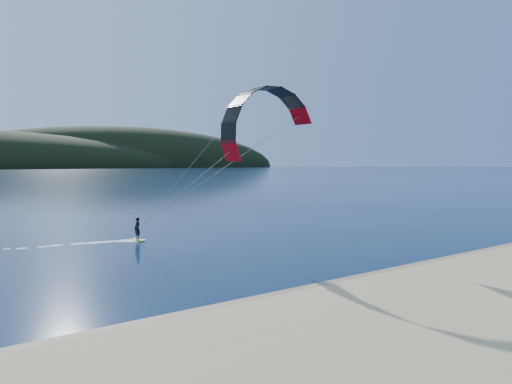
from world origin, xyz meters
TOP-DOWN VIEW (x-y plane):
  - ground at (0.00, 0.00)m, footprint 1800.00×1800.00m
  - wet_sand at (0.00, 4.50)m, footprint 220.00×2.50m
  - kitesurfer_near at (10.65, 19.97)m, footprint 25.49×8.92m

SIDE VIEW (x-z plane):
  - ground at x=0.00m, z-range 0.00..0.00m
  - wet_sand at x=0.00m, z-range 0.00..0.10m
  - kitesurfer_near at x=10.65m, z-range 1.68..16.14m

